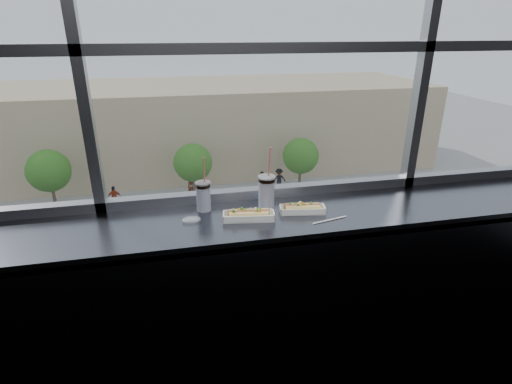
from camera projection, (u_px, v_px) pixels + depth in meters
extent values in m
plane|color=black|center=(265.00, 269.00, 2.78)|extent=(6.00, 0.00, 6.00)
cube|color=#5A5C67|center=(276.00, 219.00, 2.33)|extent=(6.00, 0.55, 0.06)
cube|color=#5A5C67|center=(286.00, 319.00, 2.30)|extent=(6.00, 0.04, 1.04)
cube|color=white|center=(249.00, 219.00, 2.25)|extent=(0.30, 0.14, 0.01)
cube|color=white|center=(249.00, 216.00, 2.25)|extent=(0.30, 0.14, 0.04)
cylinder|color=#DCBD67|center=(249.00, 215.00, 2.24)|extent=(0.23, 0.08, 0.05)
cylinder|color=brown|center=(249.00, 212.00, 2.24)|extent=(0.24, 0.07, 0.03)
cube|color=white|center=(302.00, 212.00, 2.34)|extent=(0.28, 0.13, 0.01)
cube|color=white|center=(302.00, 209.00, 2.33)|extent=(0.28, 0.13, 0.04)
cylinder|color=#DCBD67|center=(302.00, 208.00, 2.33)|extent=(0.21, 0.08, 0.04)
cylinder|color=brown|center=(303.00, 206.00, 2.33)|extent=(0.22, 0.06, 0.03)
cylinder|color=white|center=(203.00, 197.00, 2.34)|extent=(0.08, 0.08, 0.17)
cylinder|color=black|center=(203.00, 185.00, 2.31)|extent=(0.09, 0.09, 0.02)
cylinder|color=silver|center=(203.00, 183.00, 2.31)|extent=(0.09, 0.09, 0.01)
cylinder|color=#DB515C|center=(204.00, 171.00, 2.28)|extent=(0.01, 0.04, 0.18)
cylinder|color=white|center=(266.00, 193.00, 2.37)|extent=(0.09, 0.09, 0.19)
cylinder|color=black|center=(267.00, 179.00, 2.34)|extent=(0.10, 0.10, 0.02)
cylinder|color=silver|center=(267.00, 177.00, 2.33)|extent=(0.10, 0.10, 0.01)
cylinder|color=#DB515C|center=(269.00, 163.00, 2.30)|extent=(0.01, 0.05, 0.20)
cylinder|color=white|center=(330.00, 220.00, 2.24)|extent=(0.22, 0.06, 0.01)
ellipsoid|color=silver|center=(191.00, 219.00, 2.23)|extent=(0.10, 0.07, 0.03)
plane|color=gray|center=(177.00, 149.00, 46.48)|extent=(120.00, 120.00, 0.00)
cube|color=black|center=(190.00, 251.00, 25.24)|extent=(80.00, 10.00, 0.06)
cube|color=gray|center=(184.00, 201.00, 32.47)|extent=(80.00, 6.00, 0.04)
cube|color=tan|center=(176.00, 126.00, 39.98)|extent=(50.00, 14.00, 8.00)
imported|color=maroon|center=(165.00, 274.00, 20.91)|extent=(2.78, 6.61, 2.20)
imported|color=beige|center=(311.00, 256.00, 22.48)|extent=(3.25, 7.00, 2.28)
imported|color=#4721AE|center=(441.00, 240.00, 24.09)|extent=(3.00, 6.96, 2.30)
imported|color=black|center=(18.00, 225.00, 26.31)|extent=(3.06, 6.22, 2.00)
imported|color=brown|center=(217.00, 208.00, 28.93)|extent=(2.49, 5.69, 1.88)
imported|color=white|center=(347.00, 194.00, 30.83)|extent=(2.97, 6.83, 2.26)
imported|color=black|center=(26.00, 292.00, 19.63)|extent=(2.80, 6.07, 1.98)
imported|color=#66605B|center=(114.00, 195.00, 30.66)|extent=(0.99, 0.74, 2.23)
imported|color=#66605B|center=(192.00, 185.00, 32.63)|extent=(1.01, 0.75, 2.26)
imported|color=#66605B|center=(262.00, 179.00, 34.21)|extent=(0.91, 0.68, 2.04)
imported|color=#66605B|center=(279.00, 177.00, 34.40)|extent=(1.01, 0.76, 2.27)
cylinder|color=#47382B|center=(54.00, 198.00, 30.14)|extent=(0.24, 0.24, 2.37)
sphere|color=#33781E|center=(49.00, 171.00, 29.31)|extent=(3.16, 3.16, 3.16)
cylinder|color=#47382B|center=(194.00, 187.00, 32.22)|extent=(0.23, 0.23, 2.29)
sphere|color=#33781E|center=(193.00, 163.00, 31.42)|extent=(3.06, 3.06, 3.06)
cylinder|color=#47382B|center=(300.00, 179.00, 33.97)|extent=(0.23, 0.23, 2.27)
sphere|color=#33781E|center=(301.00, 156.00, 33.17)|extent=(3.03, 3.03, 3.03)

